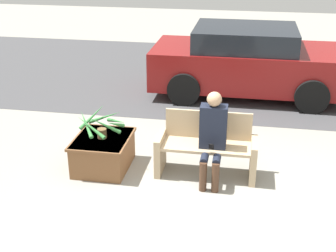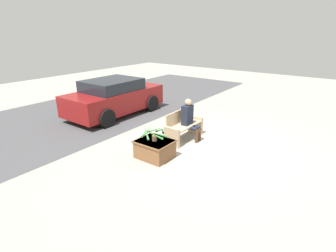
{
  "view_description": "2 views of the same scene",
  "coord_description": "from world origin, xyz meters",
  "px_view_note": "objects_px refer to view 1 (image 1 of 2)",
  "views": [
    {
      "loc": [
        0.47,
        -5.21,
        3.36
      ],
      "look_at": [
        -0.6,
        0.91,
        0.67
      ],
      "focal_mm": 50.0,
      "sensor_mm": 36.0,
      "label": 1
    },
    {
      "loc": [
        -6.47,
        -3.33,
        3.25
      ],
      "look_at": [
        -0.75,
        0.89,
        0.63
      ],
      "focal_mm": 28.0,
      "sensor_mm": 36.0,
      "label": 2
    }
  ],
  "objects_px": {
    "bench": "(207,147)",
    "potted_plant": "(102,124)",
    "parked_car": "(248,61)",
    "person_seated": "(213,133)",
    "planter_box": "(103,152)"
  },
  "relations": [
    {
      "from": "bench",
      "to": "potted_plant",
      "type": "relative_size",
      "value": 1.98
    },
    {
      "from": "potted_plant",
      "to": "parked_car",
      "type": "xyz_separation_m",
      "value": [
        2.02,
        3.72,
        0.01
      ]
    },
    {
      "from": "bench",
      "to": "potted_plant",
      "type": "xyz_separation_m",
      "value": [
        -1.52,
        -0.1,
        0.29
      ]
    },
    {
      "from": "bench",
      "to": "person_seated",
      "type": "height_order",
      "value": "person_seated"
    },
    {
      "from": "parked_car",
      "to": "planter_box",
      "type": "bearing_deg",
      "value": -118.53
    },
    {
      "from": "bench",
      "to": "parked_car",
      "type": "relative_size",
      "value": 0.36
    },
    {
      "from": "bench",
      "to": "parked_car",
      "type": "height_order",
      "value": "parked_car"
    },
    {
      "from": "person_seated",
      "to": "parked_car",
      "type": "relative_size",
      "value": 0.33
    },
    {
      "from": "potted_plant",
      "to": "planter_box",
      "type": "bearing_deg",
      "value": 137.77
    },
    {
      "from": "bench",
      "to": "planter_box",
      "type": "relative_size",
      "value": 1.53
    },
    {
      "from": "person_seated",
      "to": "bench",
      "type": "bearing_deg",
      "value": 118.23
    },
    {
      "from": "bench",
      "to": "parked_car",
      "type": "distance_m",
      "value": 3.66
    },
    {
      "from": "potted_plant",
      "to": "parked_car",
      "type": "relative_size",
      "value": 0.18
    },
    {
      "from": "bench",
      "to": "parked_car",
      "type": "xyz_separation_m",
      "value": [
        0.5,
        3.62,
        0.31
      ]
    },
    {
      "from": "person_seated",
      "to": "planter_box",
      "type": "relative_size",
      "value": 1.39
    }
  ]
}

